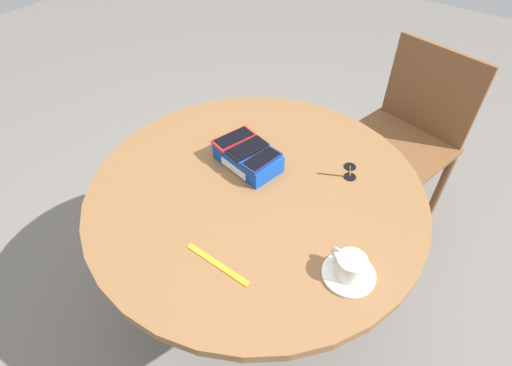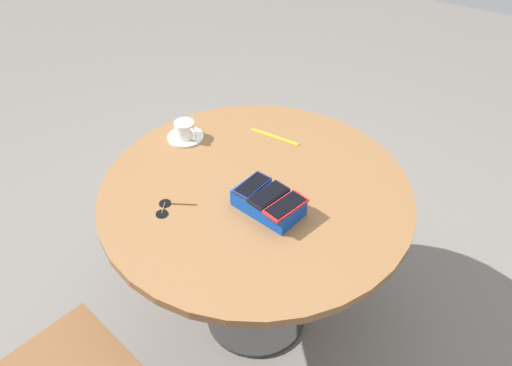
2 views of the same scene
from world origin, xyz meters
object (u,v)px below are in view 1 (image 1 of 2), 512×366
at_px(phone_black, 248,148).
at_px(coffee_cup, 350,265).
at_px(round_table, 256,210).
at_px(phone_navy, 262,159).
at_px(phone_box, 248,157).
at_px(lanyard_strap, 217,264).
at_px(chair_near_window, 402,139).
at_px(sunglasses, 348,172).
at_px(saucer, 348,274).
at_px(phone_red, 234,138).

height_order(phone_black, coffee_cup, phone_black).
xyz_separation_m(round_table, phone_navy, (-0.02, 0.06, 0.17)).
bearing_deg(coffee_cup, phone_box, 158.44).
bearing_deg(lanyard_strap, phone_black, 116.38).
xyz_separation_m(phone_black, lanyard_strap, (0.18, -0.36, -0.06)).
xyz_separation_m(round_table, chair_near_window, (0.19, 0.86, -0.15)).
bearing_deg(lanyard_strap, phone_navy, 107.79).
height_order(lanyard_strap, chair_near_window, chair_near_window).
height_order(round_table, sunglasses, sunglasses).
bearing_deg(phone_black, phone_box, -49.44).
xyz_separation_m(round_table, phone_black, (-0.09, 0.07, 0.17)).
xyz_separation_m(saucer, sunglasses, (-0.18, 0.34, -0.00)).
xyz_separation_m(phone_navy, coffee_cup, (0.39, -0.17, -0.02)).
distance_m(round_table, sunglasses, 0.32).
xyz_separation_m(phone_red, lanyard_strap, (0.25, -0.38, -0.06)).
bearing_deg(phone_navy, coffee_cup, -23.25).
distance_m(phone_navy, saucer, 0.44).
height_order(phone_box, chair_near_window, chair_near_window).
height_order(phone_navy, lanyard_strap, phone_navy).
distance_m(phone_box, lanyard_strap, 0.40).
height_order(round_table, phone_black, phone_black).
relative_size(phone_black, chair_near_window, 0.17).
distance_m(saucer, coffee_cup, 0.04).
height_order(round_table, phone_box, phone_box).
distance_m(phone_navy, chair_near_window, 0.89).
bearing_deg(phone_navy, phone_black, 167.59).
distance_m(phone_black, phone_navy, 0.07).
height_order(round_table, lanyard_strap, lanyard_strap).
relative_size(phone_box, chair_near_window, 0.27).
height_order(lanyard_strap, sunglasses, sunglasses).
bearing_deg(phone_black, sunglasses, 29.33).
xyz_separation_m(phone_navy, sunglasses, (0.22, 0.17, -0.06)).
height_order(saucer, chair_near_window, chair_near_window).
bearing_deg(phone_box, chair_near_window, 70.68).
height_order(coffee_cup, chair_near_window, chair_near_window).
bearing_deg(phone_red, sunglasses, 22.29).
distance_m(round_table, coffee_cup, 0.41).
height_order(saucer, coffee_cup, coffee_cup).
xyz_separation_m(coffee_cup, lanyard_strap, (-0.28, -0.18, -0.04)).
distance_m(phone_black, chair_near_window, 0.89).
relative_size(phone_navy, sunglasses, 1.21).
xyz_separation_m(sunglasses, chair_near_window, (-0.01, 0.63, -0.26)).
height_order(phone_box, phone_black, phone_black).
bearing_deg(phone_black, lanyard_strap, -63.62).
bearing_deg(chair_near_window, phone_red, -114.22).
bearing_deg(lanyard_strap, sunglasses, 78.58).
relative_size(phone_black, coffee_cup, 1.40).
height_order(phone_red, phone_navy, same).
xyz_separation_m(phone_box, phone_navy, (0.07, -0.01, 0.03)).
bearing_deg(lanyard_strap, round_table, 107.30).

